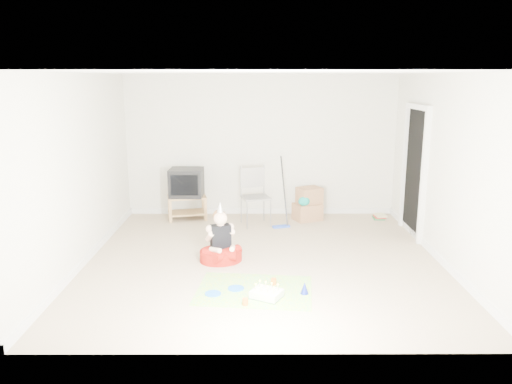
{
  "coord_description": "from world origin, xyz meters",
  "views": [
    {
      "loc": [
        -0.12,
        -6.73,
        2.53
      ],
      "look_at": [
        -0.1,
        0.4,
        0.9
      ],
      "focal_mm": 35.0,
      "sensor_mm": 36.0,
      "label": 1
    }
  ],
  "objects_px": {
    "crt_tv": "(186,182)",
    "tv_stand": "(187,205)",
    "birthday_cake": "(267,294)",
    "cardboard_boxes": "(308,205)",
    "seated_woman": "(221,248)",
    "folding_chair": "(256,197)"
  },
  "relations": [
    {
      "from": "tv_stand",
      "to": "folding_chair",
      "type": "height_order",
      "value": "folding_chair"
    },
    {
      "from": "cardboard_boxes",
      "to": "seated_woman",
      "type": "height_order",
      "value": "seated_woman"
    },
    {
      "from": "crt_tv",
      "to": "tv_stand",
      "type": "bearing_deg",
      "value": 0.0
    },
    {
      "from": "cardboard_boxes",
      "to": "tv_stand",
      "type": "bearing_deg",
      "value": 178.38
    },
    {
      "from": "seated_woman",
      "to": "cardboard_boxes",
      "type": "bearing_deg",
      "value": 55.34
    },
    {
      "from": "tv_stand",
      "to": "crt_tv",
      "type": "height_order",
      "value": "crt_tv"
    },
    {
      "from": "tv_stand",
      "to": "seated_woman",
      "type": "height_order",
      "value": "seated_woman"
    },
    {
      "from": "tv_stand",
      "to": "birthday_cake",
      "type": "distance_m",
      "value": 3.66
    },
    {
      "from": "crt_tv",
      "to": "cardboard_boxes",
      "type": "relative_size",
      "value": 0.99
    },
    {
      "from": "birthday_cake",
      "to": "crt_tv",
      "type": "bearing_deg",
      "value": 112.1
    },
    {
      "from": "seated_woman",
      "to": "birthday_cake",
      "type": "distance_m",
      "value": 1.38
    },
    {
      "from": "crt_tv",
      "to": "birthday_cake",
      "type": "bearing_deg",
      "value": -66.42
    },
    {
      "from": "seated_woman",
      "to": "birthday_cake",
      "type": "relative_size",
      "value": 2.04
    },
    {
      "from": "tv_stand",
      "to": "birthday_cake",
      "type": "relative_size",
      "value": 1.8
    },
    {
      "from": "crt_tv",
      "to": "folding_chair",
      "type": "height_order",
      "value": "folding_chair"
    },
    {
      "from": "folding_chair",
      "to": "birthday_cake",
      "type": "height_order",
      "value": "folding_chair"
    },
    {
      "from": "crt_tv",
      "to": "cardboard_boxes",
      "type": "distance_m",
      "value": 2.24
    },
    {
      "from": "cardboard_boxes",
      "to": "crt_tv",
      "type": "bearing_deg",
      "value": 178.38
    },
    {
      "from": "cardboard_boxes",
      "to": "birthday_cake",
      "type": "height_order",
      "value": "cardboard_boxes"
    },
    {
      "from": "folding_chair",
      "to": "cardboard_boxes",
      "type": "distance_m",
      "value": 1.03
    },
    {
      "from": "seated_woman",
      "to": "birthday_cake",
      "type": "height_order",
      "value": "seated_woman"
    },
    {
      "from": "folding_chair",
      "to": "cardboard_boxes",
      "type": "bearing_deg",
      "value": 18.57
    }
  ]
}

